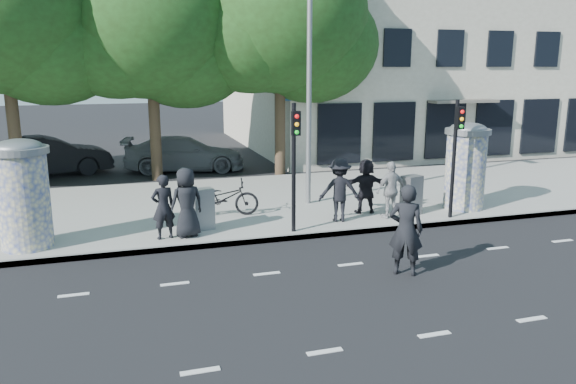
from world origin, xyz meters
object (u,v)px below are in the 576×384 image
object	(u,v)px
ad_column_left	(23,192)
ad_column_right	(466,164)
traffic_pole_far	(456,147)
ped_e	(391,190)
ped_f	(366,186)
car_mid	(47,156)
man_road	(406,230)
bicycle	(224,198)
traffic_pole_near	(294,155)
street_lamp	(310,55)
cabinet_right	(411,195)
car_right	(184,154)
ped_d	(339,190)
ped_b	(163,207)
cabinet_left	(203,209)
ped_a	(187,203)

from	to	relation	value
ad_column_left	ad_column_right	size ratio (longest dim) A/B	1.00
traffic_pole_far	ped_e	size ratio (longest dim) A/B	2.05
ped_f	car_mid	world-z (taller)	ped_f
man_road	bicycle	xyz separation A→B (m)	(-2.97, 5.45, -0.33)
man_road	car_mid	size ratio (longest dim) A/B	0.41
traffic_pole_near	street_lamp	world-z (taller)	street_lamp
ad_column_right	traffic_pole_far	distance (m)	1.52
street_lamp	cabinet_right	size ratio (longest dim) A/B	6.82
traffic_pole_near	car_right	distance (m)	10.79
man_road	car_mid	world-z (taller)	man_road
street_lamp	car_mid	size ratio (longest dim) A/B	1.61
ped_f	man_road	xyz separation A→B (m)	(-1.15, -4.54, 0.04)
ad_column_left	ped_d	xyz separation A→B (m)	(8.14, -0.06, -0.49)
ad_column_left	car_mid	distance (m)	10.37
bicycle	ped_b	bearing A→B (deg)	141.49
ad_column_left	cabinet_left	world-z (taller)	ad_column_left
car_mid	ped_f	bearing A→B (deg)	-148.36
man_road	cabinet_left	size ratio (longest dim) A/B	1.82
ped_e	car_right	distance (m)	11.10
ped_b	ped_d	bearing A→B (deg)	168.66
ped_e	cabinet_left	world-z (taller)	ped_e
ped_a	man_road	world-z (taller)	man_road
ad_column_left	cabinet_left	size ratio (longest dim) A/B	2.38
ped_d	ped_a	bearing A→B (deg)	15.56
ad_column_right	street_lamp	distance (m)	5.81
ad_column_right	ped_e	distance (m)	2.79
ped_e	ped_f	bearing A→B (deg)	-65.85
ped_b	cabinet_right	world-z (taller)	ped_b
ped_e	ped_f	xyz separation A→B (m)	(-0.46, 0.73, -0.01)
traffic_pole_far	bicycle	xyz separation A→B (m)	(-6.28, 2.17, -1.54)
bicycle	ad_column_right	bearing A→B (deg)	-91.32
street_lamp	ped_e	size ratio (longest dim) A/B	4.83
ped_d	bicycle	world-z (taller)	ped_d
ad_column_right	traffic_pole_near	xyz separation A→B (m)	(-5.80, -0.91, 0.69)
ad_column_right	car_mid	size ratio (longest dim) A/B	0.53
ped_a	ped_b	distance (m)	0.59
man_road	car_right	world-z (taller)	man_road
ped_d	car_mid	distance (m)	13.54
ped_b	cabinet_left	bearing A→B (deg)	-166.86
ad_column_left	car_right	distance (m)	11.08
traffic_pole_near	ad_column_right	bearing A→B (deg)	8.89
ad_column_left	man_road	distance (m)	9.03
ad_column_left	cabinet_right	size ratio (longest dim) A/B	2.26
ped_a	ped_d	bearing A→B (deg)	167.32
man_road	bicycle	size ratio (longest dim) A/B	0.99
man_road	ped_b	bearing A→B (deg)	-7.08
traffic_pole_far	ped_d	size ratio (longest dim) A/B	1.89
ped_d	ped_f	size ratio (longest dim) A/B	1.09
man_road	cabinet_right	xyz separation A→B (m)	(2.36, 3.96, -0.28)
cabinet_right	ped_d	bearing A→B (deg)	162.75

